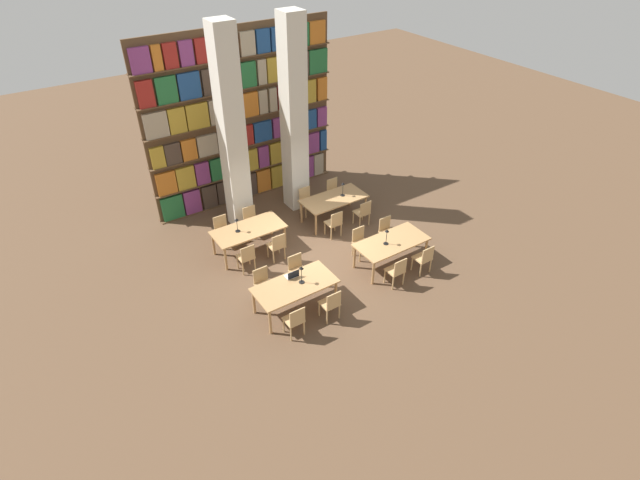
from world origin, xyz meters
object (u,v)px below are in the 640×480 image
desk_lamp_0 (301,272)px  chair_7 (387,231)px  reading_table_0 (295,287)px  chair_12 (334,223)px  pillar_center (294,118)px  chair_1 (263,283)px  pillar_left (232,133)px  chair_8 (246,257)px  chair_10 (277,245)px  desk_lamp_3 (343,187)px  reading_table_2 (249,231)px  chair_13 (307,200)px  reading_table_1 (391,244)px  chair_9 (222,230)px  chair_2 (331,304)px  chair_3 (297,269)px  chair_11 (251,220)px  chair_15 (334,191)px  chair_5 (360,241)px  chair_14 (363,212)px  desk_lamp_1 (387,234)px  reading_table_3 (334,200)px  laptop (292,275)px  chair_0 (295,320)px  chair_4 (397,271)px  desk_lamp_2 (237,223)px  chair_6 (424,258)px

desk_lamp_0 → chair_7: size_ratio=0.56×
reading_table_0 → chair_12: chair_12 is taller
pillar_center → chair_1: pillar_center is taller
pillar_left → chair_8: bearing=-111.9°
chair_10 → desk_lamp_0: bearing=-101.9°
pillar_left → desk_lamp_3: (2.85, -1.45, -1.91)m
reading_table_0 → pillar_center: bearing=58.6°
reading_table_2 → pillar_center: bearing=31.1°
desk_lamp_0 → chair_13: desk_lamp_0 is taller
reading_table_1 → chair_8: (-3.46, 1.91, -0.21)m
chair_9 → chair_2: bearing=101.3°
chair_3 → chair_11: (0.08, 2.78, 0.00)m
chair_1 → chair_2: size_ratio=1.00×
chair_8 → chair_15: size_ratio=1.00×
chair_5 → chair_14: 1.55m
desk_lamp_1 → chair_3: bearing=163.9°
chair_10 → chair_3: bearing=-93.6°
reading_table_2 → chair_2: bearing=-83.7°
pillar_center → chair_9: bearing=-166.5°
chair_7 → reading_table_3: size_ratio=0.44×
reading_table_0 → chair_14: (3.66, 2.06, -0.21)m
laptop → reading_table_2: laptop is taller
reading_table_0 → chair_5: bearing=18.1°
chair_0 → chair_7: size_ratio=1.00×
pillar_left → chair_9: (-0.91, -0.71, -2.52)m
laptop → chair_7: laptop is taller
pillar_left → reading_table_1: size_ratio=2.96×
chair_10 → chair_11: bearing=90.0°
chair_11 → reading_table_0: bearing=80.3°
chair_4 → desk_lamp_2: bearing=128.9°
chair_3 → chair_14: same height
reading_table_0 → chair_1: 0.94m
chair_7 → pillar_left: bearing=-48.0°
reading_table_1 → chair_12: bearing=105.1°
pillar_left → chair_9: size_ratio=6.76×
chair_6 → chair_2: bearing=-178.2°
chair_10 → desk_lamp_1: bearing=-39.6°
chair_5 → chair_9: same height
chair_13 → desk_lamp_3: bearing=136.2°
pillar_left → desk_lamp_1: size_ratio=12.75×
chair_8 → laptop: bearing=-75.7°
desk_lamp_0 → chair_15: size_ratio=0.56×
chair_5 → chair_7: size_ratio=1.00×
chair_3 → reading_table_2: chair_3 is taller
laptop → pillar_left: bearing=-96.9°
pillar_center → chair_0: 6.42m
chair_1 → chair_11: size_ratio=1.00×
desk_lamp_0 → chair_4: desk_lamp_0 is taller
chair_15 → reading_table_1: bearing=81.4°
reading_table_0 → chair_11: (0.61, 3.56, -0.21)m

